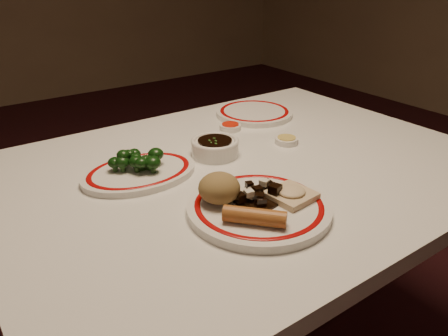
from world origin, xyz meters
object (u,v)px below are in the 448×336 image
dining_table (245,197)px  broccoli_pile (139,160)px  stirfry_heap (257,194)px  broccoli_plate (139,172)px  rice_mound (219,188)px  spring_roll (255,216)px  fried_wonton (291,194)px  soy_bowl (215,148)px  main_plate (259,207)px

dining_table → broccoli_pile: broccoli_pile is taller
stirfry_heap → broccoli_plate: (-0.13, 0.27, -0.02)m
broccoli_pile → rice_mound: bearing=-75.3°
spring_roll → broccoli_pile: size_ratio=0.88×
fried_wonton → stirfry_heap: stirfry_heap is taller
broccoli_pile → soy_bowl: 0.21m
main_plate → fried_wonton: size_ratio=3.76×
rice_mound → broccoli_pile: size_ratio=0.64×
rice_mound → fried_wonton: bearing=-30.5°
broccoli_pile → dining_table: bearing=-22.7°
rice_mound → stirfry_heap: size_ratio=0.84×
dining_table → fried_wonton: bearing=-102.9°
spring_roll → soy_bowl: spring_roll is taller
stirfry_heap → broccoli_plate: bearing=116.6°
dining_table → rice_mound: rice_mound is taller
rice_mound → stirfry_heap: rice_mound is taller
rice_mound → spring_roll: rice_mound is taller
main_plate → stirfry_heap: (0.01, 0.02, 0.02)m
dining_table → soy_bowl: bearing=108.1°
soy_bowl → spring_roll: bearing=-112.6°
spring_roll → stirfry_heap: 0.09m
dining_table → stirfry_heap: bearing=-121.4°
spring_roll → fried_wonton: bearing=-27.6°
broccoli_plate → spring_roll: bearing=-77.9°
spring_roll → fried_wonton: (0.12, 0.03, -0.01)m
dining_table → stirfry_heap: 0.24m
soy_bowl → fried_wonton: bearing=-93.5°
broccoli_plate → main_plate: bearing=-66.3°
rice_mound → broccoli_pile: (-0.06, 0.24, -0.01)m
rice_mound → spring_roll: bearing=-87.0°
stirfry_heap → spring_roll: bearing=-132.5°
dining_table → fried_wonton: 0.25m
main_plate → stirfry_heap: stirfry_heap is taller
broccoli_pile → broccoli_plate: bearing=-133.1°
rice_mound → fried_wonton: size_ratio=0.91×
stirfry_heap → soy_bowl: (0.08, 0.27, -0.01)m
main_plate → fried_wonton: (0.07, -0.02, 0.02)m
dining_table → broccoli_plate: (-0.24, 0.09, 0.10)m
stirfry_heap → broccoli_pile: broccoli_pile is taller
dining_table → soy_bowl: (-0.03, 0.09, 0.11)m
dining_table → rice_mound: size_ratio=14.25×
rice_mound → broccoli_pile: 0.24m
broccoli_pile → spring_roll: bearing=-78.8°
spring_roll → stirfry_heap: (0.06, 0.07, -0.00)m
broccoli_plate → broccoli_pile: broccoli_pile is taller
stirfry_heap → dining_table: bearing=58.6°
main_plate → soy_bowl: size_ratio=2.89×
fried_wonton → broccoli_plate: (-0.19, 0.31, -0.02)m
spring_roll → broccoli_pile: bearing=59.1°
spring_roll → broccoli_plate: (-0.07, 0.34, -0.02)m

